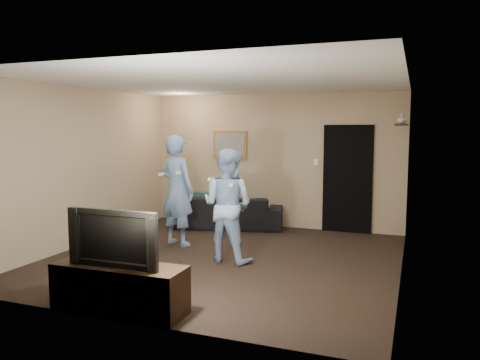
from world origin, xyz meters
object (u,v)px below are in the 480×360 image
at_px(tv_console, 120,289).
at_px(wii_player_left, 177,190).
at_px(television, 118,237).
at_px(sofa, 228,212).
at_px(wii_player_right, 228,205).

height_order(tv_console, wii_player_left, wii_player_left).
bearing_deg(wii_player_left, television, -73.75).
relative_size(tv_console, television, 1.38).
height_order(tv_console, television, television).
bearing_deg(sofa, wii_player_left, 67.32).
bearing_deg(wii_player_left, sofa, 80.91).
height_order(wii_player_left, wii_player_right, wii_player_left).
bearing_deg(tv_console, wii_player_right, 80.49).
height_order(sofa, wii_player_right, wii_player_right).
xyz_separation_m(wii_player_left, wii_player_right, (1.14, -0.58, -0.09)).
distance_m(wii_player_left, wii_player_right, 1.28).
distance_m(television, wii_player_left, 2.89).
bearing_deg(tv_console, sofa, 96.29).
bearing_deg(wii_player_right, sofa, 112.15).
bearing_deg(wii_player_left, tv_console, -73.75).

